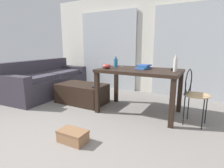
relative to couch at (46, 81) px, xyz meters
The scene contains 15 objects.
ground_plane 2.10m from the couch, 17.24° to the right, with size 7.79×7.79×0.00m, color gray.
wall_back 2.59m from the couch, 35.33° to the left, with size 5.41×0.10×2.41m, color silver.
curtains 2.49m from the couch, 33.67° to the left, with size 3.69×0.03×2.04m.
couch is the anchor object (origin of this frame).
coffee_table 1.17m from the couch, ahead, with size 0.99×0.59×0.39m.
craft_table 2.40m from the couch, ahead, with size 1.36×0.82×0.77m.
wire_chair 3.24m from the couch, ahead, with size 0.36×0.38×0.83m.
bottle_near 1.93m from the couch, ahead, with size 0.07×0.07×0.19m.
bottle_far 3.00m from the couch, ahead, with size 0.06×0.06×0.25m.
bowl 1.92m from the couch, ahead, with size 0.15×0.15×0.08m, color #9E3833.
book_stack 2.46m from the couch, ahead, with size 0.23×0.32×0.07m.
tv_remote_on_table 2.92m from the couch, ahead, with size 0.05×0.19×0.02m, color black.
scissors 1.96m from the couch, ahead, with size 0.11×0.10×0.00m.
tv_remote_primary 1.52m from the couch, ahead, with size 0.05×0.18×0.02m, color #232326.
shoebox 2.48m from the couch, 34.93° to the right, with size 0.36×0.22×0.15m.
Camera 1 is at (1.42, -1.09, 1.15)m, focal length 28.56 mm.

